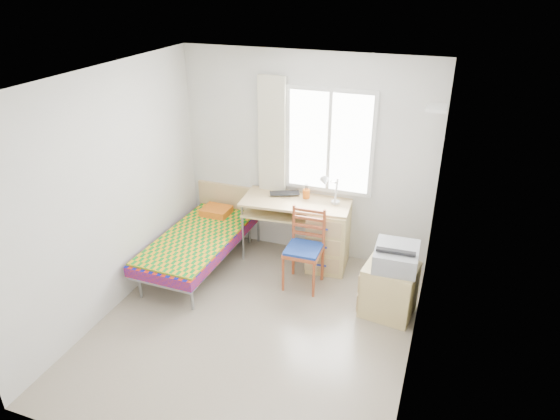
# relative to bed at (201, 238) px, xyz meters

# --- Properties ---
(floor) EXTENTS (3.50, 3.50, 0.00)m
(floor) POSITION_rel_bed_xyz_m (1.09, -0.92, -0.38)
(floor) COLOR #BCAD93
(floor) RESTS_ON ground
(ceiling) EXTENTS (3.50, 3.50, 0.00)m
(ceiling) POSITION_rel_bed_xyz_m (1.09, -0.92, 2.22)
(ceiling) COLOR white
(ceiling) RESTS_ON wall_back
(wall_back) EXTENTS (3.20, 0.00, 3.20)m
(wall_back) POSITION_rel_bed_xyz_m (1.09, 0.83, 0.92)
(wall_back) COLOR silver
(wall_back) RESTS_ON ground
(wall_left) EXTENTS (0.00, 3.50, 3.50)m
(wall_left) POSITION_rel_bed_xyz_m (-0.51, -0.92, 0.92)
(wall_left) COLOR silver
(wall_left) RESTS_ON ground
(wall_right) EXTENTS (0.00, 3.50, 3.50)m
(wall_right) POSITION_rel_bed_xyz_m (2.69, -0.92, 0.92)
(wall_right) COLOR silver
(wall_right) RESTS_ON ground
(window) EXTENTS (1.10, 0.04, 1.30)m
(window) POSITION_rel_bed_xyz_m (1.39, 0.81, 1.17)
(window) COLOR white
(window) RESTS_ON wall_back
(curtain) EXTENTS (0.35, 0.05, 1.70)m
(curtain) POSITION_rel_bed_xyz_m (0.67, 0.76, 1.07)
(curtain) COLOR beige
(curtain) RESTS_ON wall_back
(floating_shelf) EXTENTS (0.20, 0.32, 0.03)m
(floating_shelf) POSITION_rel_bed_xyz_m (2.58, 0.48, 1.77)
(floating_shelf) COLOR white
(floating_shelf) RESTS_ON wall_right
(bed) EXTENTS (0.89, 1.84, 0.79)m
(bed) POSITION_rel_bed_xyz_m (0.00, 0.00, 0.00)
(bed) COLOR gray
(bed) RESTS_ON floor
(desk) EXTENTS (1.39, 0.72, 0.84)m
(desk) POSITION_rel_bed_xyz_m (1.43, 0.55, 0.07)
(desk) COLOR tan
(desk) RESTS_ON floor
(chair) EXTENTS (0.42, 0.42, 0.96)m
(chair) POSITION_rel_bed_xyz_m (1.35, 0.05, 0.15)
(chair) COLOR #A14A1F
(chair) RESTS_ON floor
(cabinet) EXTENTS (0.61, 0.55, 0.59)m
(cabinet) POSITION_rel_bed_xyz_m (2.38, -0.18, -0.09)
(cabinet) COLOR tan
(cabinet) RESTS_ON floor
(printer) EXTENTS (0.47, 0.54, 0.22)m
(printer) POSITION_rel_bed_xyz_m (2.41, -0.14, 0.32)
(printer) COLOR #ABAEB4
(printer) RESTS_ON cabinet
(laptop) EXTENTS (0.44, 0.37, 0.03)m
(laptop) POSITION_rel_bed_xyz_m (0.90, 0.61, 0.47)
(laptop) COLOR black
(laptop) RESTS_ON desk
(pen_cup) EXTENTS (0.12, 0.12, 0.11)m
(pen_cup) POSITION_rel_bed_xyz_m (1.16, 0.66, 0.51)
(pen_cup) COLOR #CE5216
(pen_cup) RESTS_ON desk
(task_lamp) EXTENTS (0.23, 0.32, 0.41)m
(task_lamp) POSITION_rel_bed_xyz_m (1.48, 0.52, 0.71)
(task_lamp) COLOR white
(task_lamp) RESTS_ON desk
(book) EXTENTS (0.19, 0.25, 0.02)m
(book) POSITION_rel_bed_xyz_m (0.91, 0.56, 0.21)
(book) COLOR gray
(book) RESTS_ON desk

